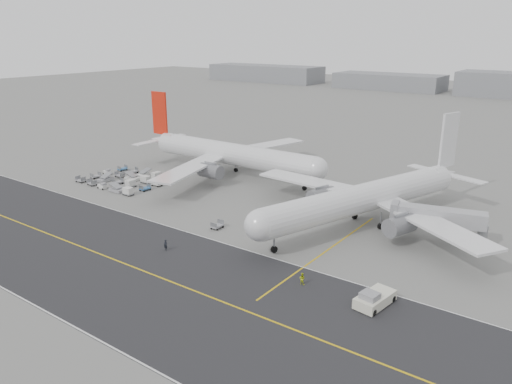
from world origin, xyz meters
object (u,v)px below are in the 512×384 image
Objects in this scene: pushback_tug at (374,299)px; ground_crew_b at (302,279)px; jet_bridge at (440,218)px; ground_crew_a at (166,245)px; airliner_b at (368,197)px; airliner_a at (229,153)px.

pushback_tug is 11.11m from ground_crew_b.
jet_bridge is 9.31× the size of ground_crew_b.
pushback_tug is 4.68× the size of ground_crew_b.
airliner_b is at bearing 47.79° from ground_crew_a.
pushback_tug is at bearing -45.49° from airliner_b.
airliner_b is 6.35× the size of pushback_tug.
ground_crew_a is (-36.52, -31.15, -3.51)m from jet_bridge.
airliner_b is at bearing 124.51° from pushback_tug.
ground_crew_a is 1.05× the size of ground_crew_b.
airliner_a is at bearing 153.99° from jet_bridge.
jet_bridge is 48.13m from ground_crew_a.
pushback_tug is (13.50, -27.71, -4.64)m from airliner_b.
jet_bridge is (13.77, -0.38, -1.17)m from airliner_b.
ground_crew_b is at bearing -66.61° from airliner_b.
ground_crew_a is at bearing -107.28° from airliner_b.
pushback_tug is at bearing -0.39° from ground_crew_a.
jet_bridge is at bearing 97.97° from pushback_tug.
airliner_a reaches higher than jet_bridge.
airliner_b is 3.19× the size of jet_bridge.
airliner_a is 1.06× the size of airliner_b.
airliner_a reaches higher than ground_crew_a.
pushback_tug is 4.46× the size of ground_crew_a.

